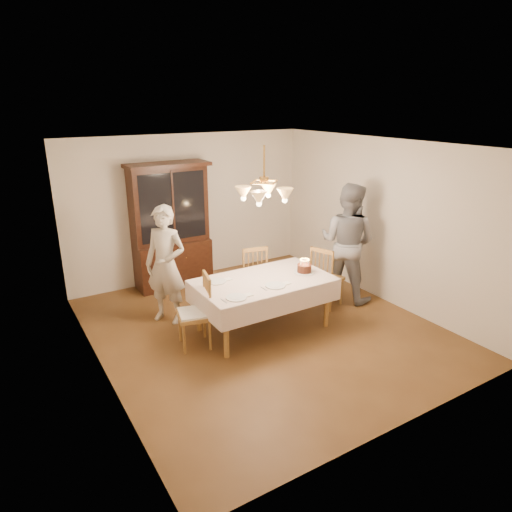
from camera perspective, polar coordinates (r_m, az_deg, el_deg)
ground at (r=6.71m, az=0.90°, el=-8.98°), size 5.00×5.00×0.00m
room_shell at (r=6.13m, az=0.98°, el=4.18°), size 5.00×5.00×5.00m
dining_table at (r=6.42m, az=0.93°, el=-3.59°), size 1.90×1.10×0.76m
china_hutch at (r=8.03m, az=-10.60°, el=3.44°), size 1.38×0.54×2.16m
chair_far_side at (r=7.32m, az=-0.56°, el=-2.69°), size 0.52×0.50×1.00m
chair_left_end at (r=6.13m, az=-7.68°, el=-7.29°), size 0.51×0.53×1.00m
chair_right_end at (r=7.32m, az=8.77°, el=-2.94°), size 0.55×0.56×1.00m
elderly_woman at (r=6.73m, az=-11.22°, el=-1.11°), size 0.73×0.76×1.76m
adult_in_grey at (r=7.50m, az=11.33°, el=1.68°), size 1.06×1.16×1.93m
birthday_cake at (r=6.66m, az=6.06°, el=-1.61°), size 0.30×0.30×0.21m
place_setting_near_left at (r=5.82m, az=-2.37°, el=-5.18°), size 0.42×0.27×0.02m
place_setting_near_right at (r=6.18m, az=2.52°, el=-3.70°), size 0.42×0.27×0.02m
place_setting_far_left at (r=6.34m, az=-4.86°, el=-3.16°), size 0.41×0.27×0.02m
chandelier at (r=6.04m, az=1.00°, el=7.81°), size 0.62×0.62×0.73m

